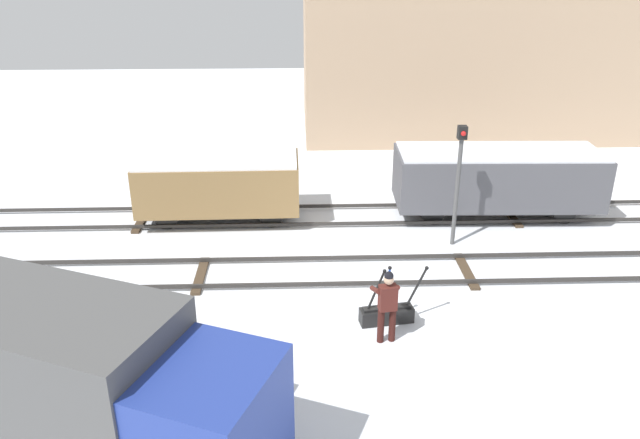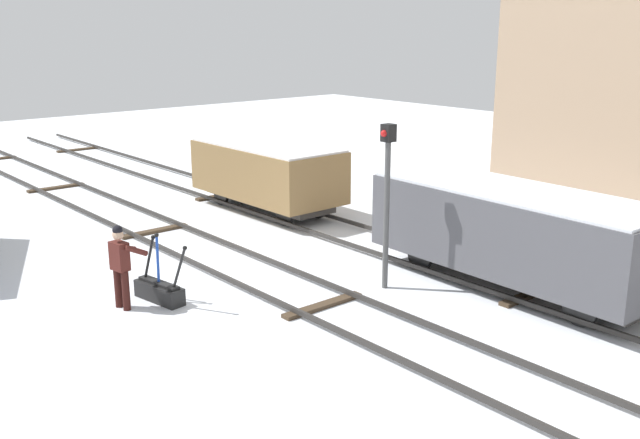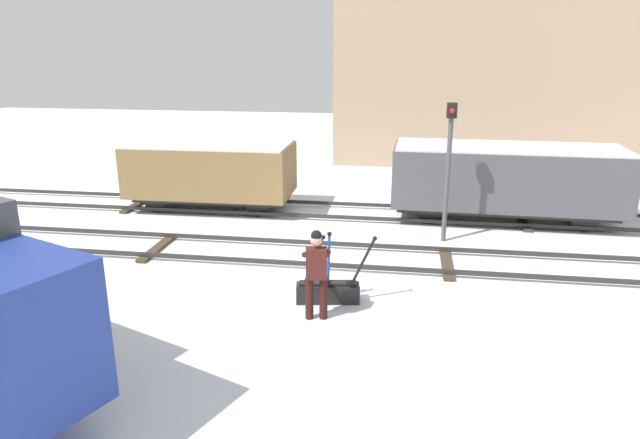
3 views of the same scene
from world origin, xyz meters
The scene contains 8 objects.
ground_plane centered at (0.00, 0.00, 0.00)m, with size 60.00×60.00×0.00m, color silver.
track_main_line centered at (0.00, 0.00, 0.11)m, with size 44.00×1.94×0.18m.
track_siding_near centered at (0.00, 3.73, 0.11)m, with size 44.00×1.94×0.18m.
switch_lever_frame centered at (1.08, -2.32, 0.24)m, with size 1.57×0.55×1.45m.
rail_worker centered at (0.96, -3.04, 0.97)m, with size 0.61×0.69×1.72m.
signal_post centered at (3.54, 1.73, 2.18)m, with size 0.24×0.32×3.53m.
freight_car_back_track centered at (5.31, 3.73, 1.27)m, with size 6.37×2.37×2.18m.
freight_car_far_end centered at (-3.36, 3.73, 1.21)m, with size 4.93×2.30×2.06m.
Camera 2 is at (13.72, -8.80, 5.50)m, focal length 40.46 mm.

